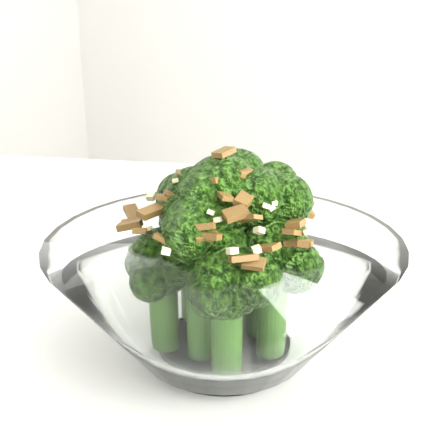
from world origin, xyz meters
The scene contains 2 objects.
table centered at (-0.02, -0.04, 0.68)m, with size 1.42×1.21×0.75m.
broccoli_dish centered at (0.22, -0.04, 0.81)m, with size 0.23×0.23×0.15m.
Camera 1 is at (0.42, -0.35, 0.98)m, focal length 50.00 mm.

